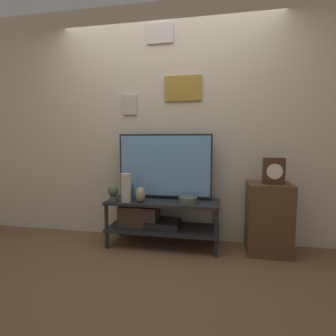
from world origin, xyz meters
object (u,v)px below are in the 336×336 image
at_px(decorative_bust, 113,192).
at_px(vase_tall_ceramic, 126,188).
at_px(mantel_clock, 274,171).
at_px(vase_wide_bowl, 188,200).
at_px(television, 165,166).
at_px(vase_urn_stoneware, 141,194).
at_px(vase_slim_bronze, 133,190).

bearing_deg(decorative_bust, vase_tall_ceramic, -3.38).
distance_m(decorative_bust, mantel_clock, 1.68).
xyz_separation_m(vase_wide_bowl, decorative_bust, (-0.81, -0.05, 0.07)).
height_order(television, decorative_bust, television).
bearing_deg(vase_wide_bowl, vase_tall_ceramic, -175.23).
height_order(decorative_bust, mantel_clock, mantel_clock).
distance_m(television, vase_urn_stoneware, 0.42).
distance_m(vase_tall_ceramic, decorative_bust, 0.16).
xyz_separation_m(vase_slim_bronze, mantel_clock, (1.47, 0.00, 0.25)).
xyz_separation_m(vase_slim_bronze, vase_wide_bowl, (0.62, -0.07, -0.07)).
xyz_separation_m(television, vase_urn_stoneware, (-0.22, -0.22, -0.29)).
distance_m(vase_tall_ceramic, mantel_clock, 1.52).
distance_m(vase_wide_bowl, vase_tall_ceramic, 0.67).
relative_size(vase_urn_stoneware, decorative_bust, 0.94).
distance_m(vase_urn_stoneware, vase_wide_bowl, 0.51).
relative_size(vase_urn_stoneware, mantel_clock, 0.61).
relative_size(vase_slim_bronze, mantel_clock, 0.77).
distance_m(vase_urn_stoneware, vase_tall_ceramic, 0.17).
height_order(television, vase_slim_bronze, television).
height_order(vase_slim_bronze, vase_tall_ceramic, vase_tall_ceramic).
bearing_deg(television, vase_tall_ceramic, -147.56).
bearing_deg(mantel_clock, decorative_bust, -175.75).
bearing_deg(television, mantel_clock, -5.32).
bearing_deg(vase_tall_ceramic, vase_urn_stoneware, 7.55).
bearing_deg(vase_urn_stoneware, vase_wide_bowl, 3.91).
height_order(vase_slim_bronze, decorative_bust, vase_slim_bronze).
relative_size(television, vase_tall_ceramic, 3.46).
distance_m(television, vase_tall_ceramic, 0.49).
distance_m(television, mantel_clock, 1.14).
bearing_deg(vase_urn_stoneware, decorative_bust, -177.82).
bearing_deg(vase_tall_ceramic, decorative_bust, 176.62).
height_order(vase_slim_bronze, vase_urn_stoneware, vase_slim_bronze).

